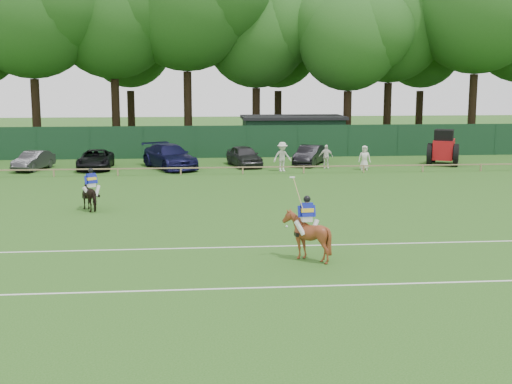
{
  "coord_description": "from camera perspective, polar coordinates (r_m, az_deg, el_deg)",
  "views": [
    {
      "loc": [
        -2.13,
        -25.83,
        6.38
      ],
      "look_at": [
        0.5,
        3.0,
        1.4
      ],
      "focal_mm": 48.0,
      "sensor_mm": 36.0,
      "label": 1
    }
  ],
  "objects": [
    {
      "name": "horse_dark",
      "position": [
        33.43,
        -13.52,
        -0.28
      ],
      "size": [
        1.52,
        1.83,
        1.41
      ],
      "primitive_type": "imported",
      "rotation": [
        0.0,
        0.0,
        3.69
      ],
      "color": "black",
      "rests_on": "ground"
    },
    {
      "name": "tractor",
      "position": [
        50.68,
        15.37,
        3.54
      ],
      "size": [
        3.07,
        3.57,
        2.54
      ],
      "rotation": [
        0.0,
        0.0,
        -0.42
      ],
      "color": "#AF1015",
      "rests_on": "ground"
    },
    {
      "name": "horse_chestnut",
      "position": [
        23.85,
        4.23,
        -3.64
      ],
      "size": [
        1.55,
        1.71,
        1.73
      ],
      "primitive_type": "imported",
      "rotation": [
        0.0,
        0.0,
        3.25
      ],
      "color": "maroon",
      "rests_on": "ground"
    },
    {
      "name": "utility_shed",
      "position": [
        56.63,
        3.08,
        4.84
      ],
      "size": [
        8.4,
        4.4,
        3.04
      ],
      "color": "#14331E",
      "rests_on": "ground"
    },
    {
      "name": "pitch_lines",
      "position": [
        23.32,
        0.23,
        -6.1
      ],
      "size": [
        60.0,
        5.1,
        0.01
      ],
      "color": "silver",
      "rests_on": "ground"
    },
    {
      "name": "estate_black",
      "position": [
        49.12,
        4.49,
        3.08
      ],
      "size": [
        3.08,
        4.43,
        1.39
      ],
      "primitive_type": "imported",
      "rotation": [
        0.0,
        0.0,
        -0.43
      ],
      "color": "black",
      "rests_on": "ground"
    },
    {
      "name": "spectator_left",
      "position": [
        45.69,
        2.2,
        2.96
      ],
      "size": [
        1.41,
        1.04,
        1.96
      ],
      "primitive_type": "imported",
      "rotation": [
        0.0,
        0.0,
        0.27
      ],
      "color": "beige",
      "rests_on": "ground"
    },
    {
      "name": "hatch_grey",
      "position": [
        48.19,
        -0.99,
        3.02
      ],
      "size": [
        2.65,
        4.56,
        1.46
      ],
      "primitive_type": "imported",
      "rotation": [
        0.0,
        0.0,
        0.23
      ],
      "color": "#2D2D2F",
      "rests_on": "ground"
    },
    {
      "name": "rider_dark",
      "position": [
        33.31,
        -13.56,
        0.85
      ],
      "size": [
        0.87,
        0.63,
        1.41
      ],
      "rotation": [
        0.0,
        0.0,
        3.69
      ],
      "color": "silver",
      "rests_on": "ground"
    },
    {
      "name": "sedan_grey",
      "position": [
        48.66,
        -18.06,
        2.5
      ],
      "size": [
        2.33,
        4.1,
        1.28
      ],
      "primitive_type": "imported",
      "rotation": [
        0.0,
        0.0,
        -0.27
      ],
      "color": "#323335",
      "rests_on": "ground"
    },
    {
      "name": "ground",
      "position": [
        26.7,
        -0.49,
        -4.07
      ],
      "size": [
        160.0,
        160.0,
        0.0
      ],
      "primitive_type": "plane",
      "color": "#1E4C14",
      "rests_on": "ground"
    },
    {
      "name": "perimeter_fence",
      "position": [
        53.13,
        -2.89,
        4.2
      ],
      "size": [
        92.08,
        0.08,
        2.5
      ],
      "color": "#14351E",
      "rests_on": "ground"
    },
    {
      "name": "spectator_right",
      "position": [
        46.87,
        9.03,
        2.83
      ],
      "size": [
        0.87,
        0.63,
        1.66
      ],
      "primitive_type": "imported",
      "rotation": [
        0.0,
        0.0,
        -0.14
      ],
      "color": "silver",
      "rests_on": "ground"
    },
    {
      "name": "polo_ball",
      "position": [
        28.96,
        2.58,
        -2.89
      ],
      "size": [
        0.09,
        0.09,
        0.09
      ],
      "primitive_type": "sphere",
      "color": "silver",
      "rests_on": "ground"
    },
    {
      "name": "spectator_mid",
      "position": [
        47.43,
        5.85,
        2.97
      ],
      "size": [
        0.98,
        0.47,
        1.62
      ],
      "primitive_type": "imported",
      "rotation": [
        0.0,
        0.0,
        -0.08
      ],
      "color": "white",
      "rests_on": "ground"
    },
    {
      "name": "tree_row",
      "position": [
        61.31,
        -1.32,
        3.78
      ],
      "size": [
        96.0,
        12.0,
        21.0
      ],
      "primitive_type": null,
      "color": "#26561C",
      "rests_on": "ground"
    },
    {
      "name": "sedan_navy",
      "position": [
        47.41,
        -7.21,
        2.95
      ],
      "size": [
        4.46,
        6.14,
        1.65
      ],
      "primitive_type": "imported",
      "rotation": [
        0.0,
        0.0,
        0.43
      ],
      "color": "#13133C",
      "rests_on": "ground"
    },
    {
      "name": "rider_chestnut",
      "position": [
        23.67,
        4.26,
        -1.83
      ],
      "size": [
        0.94,
        0.55,
        2.05
      ],
      "rotation": [
        0.0,
        0.0,
        3.25
      ],
      "color": "silver",
      "rests_on": "ground"
    },
    {
      "name": "suv_black",
      "position": [
        47.98,
        -13.23,
        2.65
      ],
      "size": [
        2.27,
        4.76,
        1.31
      ],
      "primitive_type": "imported",
      "rotation": [
        0.0,
        0.0,
        0.02
      ],
      "color": "black",
      "rests_on": "ground"
    },
    {
      "name": "pitch_rail",
      "position": [
        44.29,
        -2.41,
        2.05
      ],
      "size": [
        62.1,
        0.1,
        0.5
      ],
      "color": "#997F5B",
      "rests_on": "ground"
    }
  ]
}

